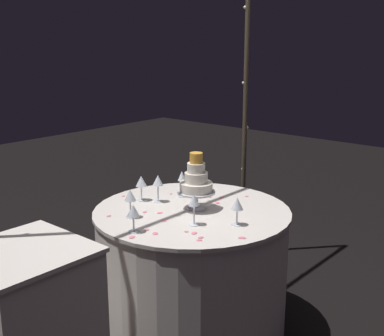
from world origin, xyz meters
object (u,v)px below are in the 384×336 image
side_table (30,332)px  tiered_cake (196,181)px  decorative_arch (137,56)px  wine_glass_2 (141,182)px  wine_glass_6 (182,178)px  main_table (192,270)px  wine_glass_5 (158,182)px  wine_glass_1 (194,202)px  wine_glass_0 (237,205)px  wine_glass_4 (133,212)px  wine_glass_3 (130,196)px

side_table → tiered_cake: tiered_cake is taller
decorative_arch → wine_glass_2: 0.75m
side_table → wine_glass_6: size_ratio=4.95×
wine_glass_2 → side_table: bearing=-165.9°
main_table → tiered_cake: tiered_cake is taller
main_table → wine_glass_2: 0.61m
wine_glass_5 → main_table: bearing=-85.1°
wine_glass_2 → tiered_cake: bearing=-75.2°
tiered_cake → wine_glass_6: (0.12, 0.22, -0.05)m
decorative_arch → tiered_cake: (0.03, -0.43, -0.69)m
wine_glass_5 → wine_glass_6: 0.17m
side_table → wine_glass_1: (0.85, -0.28, 0.48)m
wine_glass_0 → wine_glass_5: bearing=89.1°
tiered_cake → wine_glass_6: bearing=60.9°
wine_glass_4 → wine_glass_0: bearing=-38.6°
side_table → wine_glass_5: size_ratio=4.88×
wine_glass_0 → wine_glass_6: size_ratio=0.93×
decorative_arch → wine_glass_1: (-0.18, -0.59, -0.73)m
wine_glass_0 → wine_glass_6: (0.18, 0.55, 0.01)m
wine_glass_4 → main_table: bearing=0.1°
main_table → side_table: size_ratio=1.40×
wine_glass_6 → wine_glass_4: bearing=-160.7°
wine_glass_0 → wine_glass_4: wine_glass_0 is taller
wine_glass_5 → wine_glass_2: bearing=115.3°
main_table → wine_glass_2: bearing=100.9°
wine_glass_2 → wine_glass_3: wine_glass_3 is taller
wine_glass_1 → wine_glass_5: size_ratio=1.02×
wine_glass_1 → wine_glass_2: 0.53m
wine_glass_1 → wine_glass_3: size_ratio=1.06×
decorative_arch → wine_glass_0: bearing=-92.3°
wine_glass_2 → wine_glass_5: wine_glass_5 is taller
wine_glass_4 → wine_glass_5: 0.50m
decorative_arch → wine_glass_0: (-0.03, -0.76, -0.75)m
tiered_cake → wine_glass_0: bearing=-99.9°
wine_glass_0 → wine_glass_5: 0.59m
main_table → wine_glass_1: wine_glass_1 is taller
tiered_cake → wine_glass_2: bearing=104.8°
tiered_cake → wine_glass_2: 0.37m
main_table → wine_glass_0: (-0.03, -0.34, 0.49)m
wine_glass_4 → wine_glass_3: bearing=51.6°
main_table → wine_glass_2: (-0.07, 0.35, 0.49)m
main_table → side_table: 1.03m
wine_glass_1 → wine_glass_5: (0.16, 0.42, -0.00)m
decorative_arch → tiered_cake: decorative_arch is taller
main_table → tiered_cake: bearing=-17.6°
main_table → wine_glass_6: 0.56m
wine_glass_1 → side_table: bearing=162.0°
decorative_arch → wine_glass_4: bearing=-136.9°
decorative_arch → wine_glass_6: bearing=-55.0°
tiered_cake → wine_glass_0: tiered_cake is taller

